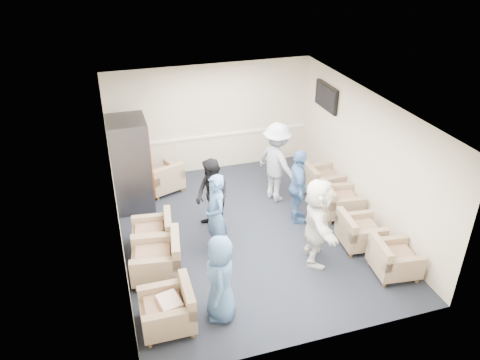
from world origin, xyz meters
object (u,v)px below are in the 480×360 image
object	(u,v)px
person_mid_right	(298,187)
armchair_right_near	(392,260)
armchair_right_far	(320,182)
armchair_corner	(163,179)
vending_machine	(131,164)
person_mid_left	(216,216)
person_back_right	(277,163)
armchair_right_midnear	(358,233)
person_front_right	(317,222)
person_back_left	(212,197)
armchair_right_midfar	(338,202)
person_front_left	(221,278)
armchair_left_far	(155,235)
armchair_left_mid	(160,260)
armchair_left_near	(171,310)

from	to	relation	value
person_mid_right	armchair_right_near	bearing A→B (deg)	-140.63
armchair_right_far	armchair_corner	bearing A→B (deg)	69.02
vending_machine	person_mid_left	bearing A→B (deg)	-59.74
armchair_right_near	person_back_right	xyz separation A→B (m)	(-1.02, 3.06, 0.61)
armchair_right_far	armchair_corner	size ratio (longest dim) A/B	0.82
armchair_right_midnear	person_front_right	distance (m)	1.13
vending_machine	person_back_left	size ratio (longest dim) A/B	1.28
person_mid_left	person_front_right	xyz separation A→B (m)	(1.68, -0.75, 0.02)
person_back_right	person_mid_right	distance (m)	0.98
armchair_right_far	vending_machine	bearing A→B (deg)	77.46
armchair_right_midnear	armchair_corner	size ratio (longest dim) A/B	0.79
vending_machine	person_back_right	bearing A→B (deg)	-12.41
armchair_right_midnear	person_back_left	size ratio (longest dim) A/B	0.51
vending_machine	person_front_right	bearing A→B (deg)	-44.97
armchair_right_midfar	person_front_left	size ratio (longest dim) A/B	0.58
armchair_right_far	armchair_left_far	bearing A→B (deg)	102.11
armchair_corner	person_front_right	bearing A→B (deg)	103.08
armchair_left_mid	armchair_left_far	bearing A→B (deg)	-173.87
armchair_left_far	armchair_right_midnear	world-z (taller)	armchair_left_far
armchair_left_far	armchair_right_midnear	distance (m)	3.90
person_back_left	vending_machine	bearing A→B (deg)	-155.60
armchair_left_near	armchair_left_far	bearing A→B (deg)	178.94
armchair_right_midnear	armchair_right_midfar	size ratio (longest dim) A/B	0.93
armchair_left_mid	person_mid_left	distance (m)	1.27
armchair_right_far	person_mid_right	world-z (taller)	person_mid_right
person_front_right	armchair_left_mid	bearing A→B (deg)	98.75
vending_machine	person_front_left	size ratio (longest dim) A/B	1.35
armchair_left_near	armchair_left_mid	xyz separation A→B (m)	(0.02, 1.25, 0.02)
armchair_corner	person_back_right	xyz separation A→B (m)	(2.39, -1.09, 0.60)
person_front_right	armchair_right_midnear	bearing A→B (deg)	-64.74
armchair_right_near	person_front_left	size ratio (longest dim) A/B	0.56
person_back_left	person_back_right	size ratio (longest dim) A/B	0.87
armchair_left_near	person_front_right	size ratio (longest dim) A/B	0.48
person_back_right	person_mid_left	bearing A→B (deg)	109.33
armchair_left_mid	armchair_left_near	bearing A→B (deg)	7.47
armchair_right_far	armchair_corner	xyz separation A→B (m)	(-3.42, 1.20, -0.01)
person_back_left	armchair_left_far	bearing A→B (deg)	-97.02
armchair_right_near	armchair_right_far	xyz separation A→B (m)	(0.01, 2.95, 0.03)
person_front_left	person_front_right	size ratio (longest dim) A/B	0.88
armchair_left_far	person_front_right	distance (m)	3.07
armchair_left_mid	person_front_left	xyz separation A→B (m)	(0.78, -1.25, 0.41)
armchair_left_near	person_mid_right	size ratio (longest dim) A/B	0.50
armchair_left_far	armchair_right_midfar	size ratio (longest dim) A/B	0.97
armchair_right_midfar	person_mid_right	world-z (taller)	person_mid_right
armchair_right_midfar	armchair_right_far	size ratio (longest dim) A/B	1.04
person_front_right	person_mid_right	bearing A→B (deg)	7.85
armchair_right_near	person_back_right	distance (m)	3.29
armchair_right_near	person_front_left	bearing A→B (deg)	98.28
person_front_left	vending_machine	bearing A→B (deg)	-151.16
armchair_right_midfar	person_mid_left	world-z (taller)	person_mid_left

